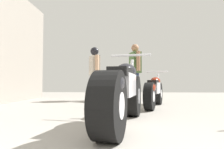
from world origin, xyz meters
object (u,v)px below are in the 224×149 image
at_px(motorcycle_maroon_cruiser, 123,93).
at_px(mechanic_in_blue, 135,68).
at_px(motorcycle_black_naked, 154,91).
at_px(mechanic_with_helmet, 94,68).

xyz_separation_m(motorcycle_maroon_cruiser, mechanic_in_blue, (0.35, 3.74, 0.57)).
height_order(motorcycle_maroon_cruiser, motorcycle_black_naked, motorcycle_maroon_cruiser).
bearing_deg(mechanic_in_blue, mechanic_with_helmet, -173.91).
bearing_deg(mechanic_with_helmet, motorcycle_maroon_cruiser, -76.26).
xyz_separation_m(motorcycle_maroon_cruiser, motorcycle_black_naked, (0.66, 1.98, -0.05)).
bearing_deg(motorcycle_black_naked, mechanic_in_blue, 99.97).
bearing_deg(mechanic_in_blue, motorcycle_maroon_cruiser, -95.32).
xyz_separation_m(motorcycle_black_naked, mechanic_with_helmet, (-1.54, 1.63, 0.62)).
relative_size(motorcycle_black_naked, mechanic_with_helmet, 1.06).
height_order(motorcycle_black_naked, mechanic_with_helmet, mechanic_with_helmet).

